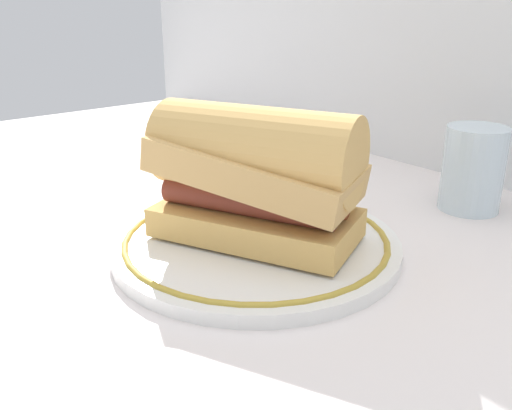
% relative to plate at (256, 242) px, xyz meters
% --- Properties ---
extents(ground_plane, '(1.50, 1.50, 0.00)m').
position_rel_plate_xyz_m(ground_plane, '(0.01, -0.02, -0.01)').
color(ground_plane, silver).
extents(plate, '(0.27, 0.27, 0.01)m').
position_rel_plate_xyz_m(plate, '(0.00, 0.00, 0.00)').
color(plate, white).
rests_on(plate, ground_plane).
extents(sausage_sandwich, '(0.21, 0.16, 0.12)m').
position_rel_plate_xyz_m(sausage_sandwich, '(0.00, -0.00, 0.07)').
color(sausage_sandwich, tan).
rests_on(sausage_sandwich, plate).
extents(drinking_glass, '(0.07, 0.07, 0.09)m').
position_rel_plate_xyz_m(drinking_glass, '(0.07, 0.25, 0.03)').
color(drinking_glass, silver).
rests_on(drinking_glass, ground_plane).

